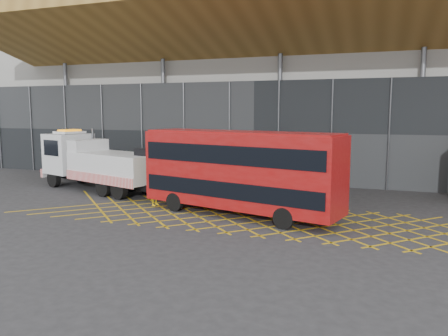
% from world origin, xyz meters
% --- Properties ---
extents(ground_plane, '(120.00, 120.00, 0.00)m').
position_xyz_m(ground_plane, '(0.00, 0.00, 0.00)').
color(ground_plane, '#28282B').
extents(road_markings, '(27.96, 7.16, 0.01)m').
position_xyz_m(road_markings, '(5.60, 0.00, 0.01)').
color(road_markings, gold).
rests_on(road_markings, ground_plane).
extents(construction_building, '(55.00, 23.97, 18.00)m').
position_xyz_m(construction_building, '(1.92, 18.40, 8.98)').
color(construction_building, gray).
rests_on(construction_building, ground_plane).
extents(recovery_truck, '(12.37, 6.15, 4.36)m').
position_xyz_m(recovery_truck, '(-7.64, 4.15, 2.01)').
color(recovery_truck, black).
rests_on(recovery_truck, ground_plane).
extents(bus_towed, '(11.54, 5.30, 4.59)m').
position_xyz_m(bus_towed, '(4.30, 0.25, 2.55)').
color(bus_towed, maroon).
rests_on(bus_towed, ground_plane).
extents(worker, '(0.50, 0.74, 1.98)m').
position_xyz_m(worker, '(-1.25, 1.01, 0.99)').
color(worker, yellow).
rests_on(worker, ground_plane).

